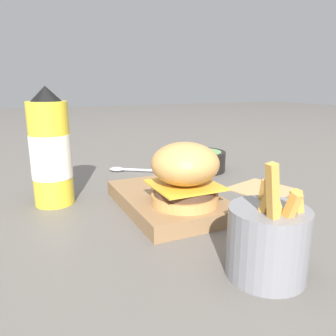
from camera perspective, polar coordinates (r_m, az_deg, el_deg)
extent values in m
plane|color=#5B5651|center=(0.60, 0.98, -8.15)|extent=(6.00, 6.00, 0.00)
cube|color=olive|center=(0.63, 0.00, -5.66)|extent=(0.26, 0.17, 0.03)
cylinder|color=tan|center=(0.57, 2.91, -5.32)|extent=(0.12, 0.12, 0.02)
cylinder|color=#4C3323|center=(0.57, 2.93, -3.81)|extent=(0.11, 0.11, 0.01)
cube|color=gold|center=(0.56, 2.94, -2.97)|extent=(0.11, 0.11, 0.00)
ellipsoid|color=tan|center=(0.55, 2.99, 0.76)|extent=(0.12, 0.12, 0.07)
cylinder|color=yellow|center=(0.66, -19.71, 2.29)|extent=(0.07, 0.07, 0.20)
cylinder|color=white|center=(0.67, -19.68, 1.95)|extent=(0.08, 0.08, 0.08)
cone|color=black|center=(0.65, -20.57, 12.06)|extent=(0.06, 0.06, 0.03)
cylinder|color=slate|center=(0.42, 16.90, -12.29)|extent=(0.10, 0.10, 0.09)
cube|color=gold|center=(0.39, 19.99, -8.22)|extent=(0.03, 0.02, 0.07)
cube|color=gold|center=(0.39, 16.28, -7.59)|extent=(0.02, 0.02, 0.07)
cube|color=gold|center=(0.44, 16.25, -5.75)|extent=(0.02, 0.01, 0.06)
cube|color=gold|center=(0.39, 18.69, -8.03)|extent=(0.02, 0.03, 0.06)
cube|color=gold|center=(0.37, 17.73, -6.35)|extent=(0.01, 0.03, 0.10)
cube|color=gold|center=(0.40, 17.29, -6.60)|extent=(0.03, 0.03, 0.08)
cube|color=gold|center=(0.41, 21.68, -7.60)|extent=(0.01, 0.02, 0.06)
cylinder|color=black|center=(0.89, 5.84, 1.22)|extent=(0.13, 0.13, 0.05)
cylinder|color=#669356|center=(0.89, 5.88, 2.69)|extent=(0.11, 0.11, 0.01)
cylinder|color=#B2B2B7|center=(0.88, -4.06, -0.39)|extent=(0.07, 0.10, 0.01)
ellipsoid|color=#B2B2B7|center=(0.90, -8.90, -0.19)|extent=(0.05, 0.05, 0.01)
cylinder|color=#B21E14|center=(0.64, 21.00, -7.31)|extent=(0.06, 0.06, 0.00)
cube|color=tan|center=(0.76, 16.09, -3.52)|extent=(0.15, 0.15, 0.00)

